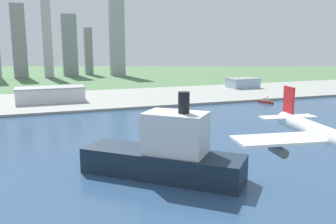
# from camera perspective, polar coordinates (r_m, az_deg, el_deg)

# --- Properties ---
(ground_plane) EXTENTS (2400.00, 2400.00, 0.00)m
(ground_plane) POSITION_cam_1_polar(r_m,az_deg,el_deg) (233.36, -5.37, -5.11)
(ground_plane) COLOR #4E764B
(water_bay) EXTENTS (840.00, 360.00, 0.15)m
(water_bay) POSITION_cam_1_polar(r_m,az_deg,el_deg) (178.79, -0.39, -10.07)
(water_bay) COLOR #2D4C70
(water_bay) RESTS_ON ground
(industrial_pier) EXTENTS (840.00, 140.00, 2.50)m
(industrial_pier) POSITION_cam_1_polar(r_m,az_deg,el_deg) (415.92, -12.07, 1.91)
(industrial_pier) COLOR #959A92
(industrial_pier) RESTS_ON ground
(airplane_landing) EXTENTS (37.55, 39.51, 11.23)m
(airplane_landing) POSITION_cam_1_polar(r_m,az_deg,el_deg) (77.67, 23.83, -3.58)
(airplane_landing) COLOR white
(tugboat_small) EXTENTS (8.08, 18.46, 7.60)m
(tugboat_small) POSITION_cam_1_polar(r_m,az_deg,el_deg) (402.62, 15.04, 1.63)
(tugboat_small) COLOR #B22D1E
(tugboat_small) RESTS_ON water_bay
(cargo_ship) EXTENTS (73.06, 68.85, 41.68)m
(cargo_ship) POSITION_cam_1_polar(r_m,az_deg,el_deg) (174.99, -0.25, -6.52)
(cargo_ship) COLOR #192838
(cargo_ship) RESTS_ON water_bay
(warehouse_main) EXTENTS (69.81, 29.29, 15.51)m
(warehouse_main) POSITION_cam_1_polar(r_m,az_deg,el_deg) (402.76, -17.87, 2.64)
(warehouse_main) COLOR silver
(warehouse_main) RESTS_ON industrial_pier
(warehouse_annex) EXTENTS (39.72, 29.03, 13.12)m
(warehouse_annex) POSITION_cam_1_polar(r_m,az_deg,el_deg) (514.79, 11.58, 4.48)
(warehouse_annex) COLOR #99BCD1
(warehouse_annex) RESTS_ON industrial_pier
(distant_skyline) EXTENTS (278.19, 68.56, 151.75)m
(distant_skyline) POSITION_cam_1_polar(r_m,az_deg,el_deg) (728.61, -17.05, 10.26)
(distant_skyline) COLOR gray
(distant_skyline) RESTS_ON ground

